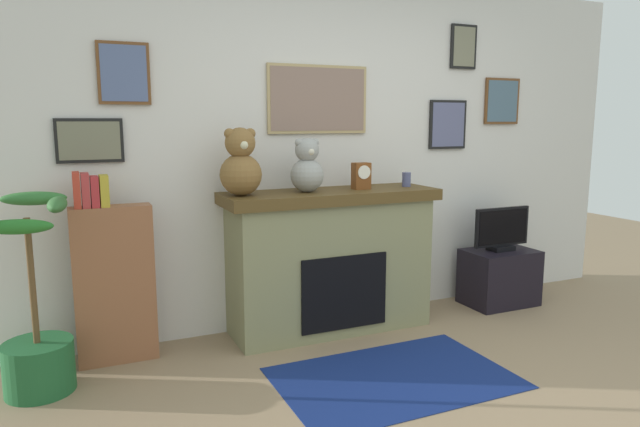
{
  "coord_description": "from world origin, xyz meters",
  "views": [
    {
      "loc": [
        -2.0,
        -1.97,
        1.54
      ],
      "look_at": [
        -0.35,
        1.7,
        0.87
      ],
      "focal_mm": 31.9,
      "sensor_mm": 36.0,
      "label": 1
    }
  ],
  "objects_px": {
    "television": "(502,230)",
    "mantel_clock": "(361,176)",
    "potted_plant": "(36,334)",
    "tv_stand": "(499,277)",
    "teddy_bear_tan": "(241,165)",
    "teddy_bear_brown": "(307,168)",
    "candle_jar": "(406,179)",
    "bookshelf": "(113,279)",
    "fireplace": "(330,260)"
  },
  "relations": [
    {
      "from": "bookshelf",
      "to": "potted_plant",
      "type": "height_order",
      "value": "bookshelf"
    },
    {
      "from": "teddy_bear_brown",
      "to": "teddy_bear_tan",
      "type": "bearing_deg",
      "value": -179.99
    },
    {
      "from": "bookshelf",
      "to": "teddy_bear_tan",
      "type": "distance_m",
      "value": 1.09
    },
    {
      "from": "bookshelf",
      "to": "mantel_clock",
      "type": "height_order",
      "value": "mantel_clock"
    },
    {
      "from": "television",
      "to": "bookshelf",
      "type": "bearing_deg",
      "value": 178.09
    },
    {
      "from": "candle_jar",
      "to": "teddy_bear_brown",
      "type": "distance_m",
      "value": 0.83
    },
    {
      "from": "tv_stand",
      "to": "teddy_bear_brown",
      "type": "relative_size",
      "value": 1.54
    },
    {
      "from": "bookshelf",
      "to": "candle_jar",
      "type": "height_order",
      "value": "bookshelf"
    },
    {
      "from": "fireplace",
      "to": "candle_jar",
      "type": "bearing_deg",
      "value": -1.61
    },
    {
      "from": "mantel_clock",
      "to": "teddy_bear_tan",
      "type": "bearing_deg",
      "value": 179.96
    },
    {
      "from": "candle_jar",
      "to": "teddy_bear_brown",
      "type": "relative_size",
      "value": 0.29
    },
    {
      "from": "tv_stand",
      "to": "teddy_bear_tan",
      "type": "bearing_deg",
      "value": 178.93
    },
    {
      "from": "tv_stand",
      "to": "candle_jar",
      "type": "distance_m",
      "value": 1.26
    },
    {
      "from": "candle_jar",
      "to": "teddy_bear_brown",
      "type": "bearing_deg",
      "value": -179.97
    },
    {
      "from": "fireplace",
      "to": "teddy_bear_brown",
      "type": "height_order",
      "value": "teddy_bear_brown"
    },
    {
      "from": "bookshelf",
      "to": "tv_stand",
      "type": "height_order",
      "value": "bookshelf"
    },
    {
      "from": "fireplace",
      "to": "bookshelf",
      "type": "bearing_deg",
      "value": 178.45
    },
    {
      "from": "potted_plant",
      "to": "mantel_clock",
      "type": "bearing_deg",
      "value": 5.47
    },
    {
      "from": "fireplace",
      "to": "candle_jar",
      "type": "xyz_separation_m",
      "value": [
        0.63,
        -0.02,
        0.57
      ]
    },
    {
      "from": "television",
      "to": "mantel_clock",
      "type": "bearing_deg",
      "value": 178.16
    },
    {
      "from": "candle_jar",
      "to": "mantel_clock",
      "type": "height_order",
      "value": "mantel_clock"
    },
    {
      "from": "bookshelf",
      "to": "teddy_bear_tan",
      "type": "relative_size",
      "value": 2.72
    },
    {
      "from": "fireplace",
      "to": "tv_stand",
      "type": "relative_size",
      "value": 2.69
    },
    {
      "from": "tv_stand",
      "to": "teddy_bear_tan",
      "type": "distance_m",
      "value": 2.43
    },
    {
      "from": "candle_jar",
      "to": "television",
      "type": "bearing_deg",
      "value": -2.7
    },
    {
      "from": "fireplace",
      "to": "tv_stand",
      "type": "xyz_separation_m",
      "value": [
        1.55,
        -0.06,
        -0.29
      ]
    },
    {
      "from": "bookshelf",
      "to": "potted_plant",
      "type": "distance_m",
      "value": 0.55
    },
    {
      "from": "bookshelf",
      "to": "tv_stand",
      "type": "xyz_separation_m",
      "value": [
        3.04,
        -0.1,
        -0.31
      ]
    },
    {
      "from": "potted_plant",
      "to": "teddy_bear_tan",
      "type": "height_order",
      "value": "teddy_bear_tan"
    },
    {
      "from": "television",
      "to": "mantel_clock",
      "type": "height_order",
      "value": "mantel_clock"
    },
    {
      "from": "tv_stand",
      "to": "fireplace",
      "type": "bearing_deg",
      "value": 177.8
    },
    {
      "from": "candle_jar",
      "to": "teddy_bear_brown",
      "type": "height_order",
      "value": "teddy_bear_brown"
    },
    {
      "from": "television",
      "to": "teddy_bear_brown",
      "type": "distance_m",
      "value": 1.83
    },
    {
      "from": "candle_jar",
      "to": "mantel_clock",
      "type": "bearing_deg",
      "value": -179.81
    },
    {
      "from": "potted_plant",
      "to": "tv_stand",
      "type": "bearing_deg",
      "value": 2.76
    },
    {
      "from": "mantel_clock",
      "to": "teddy_bear_tan",
      "type": "xyz_separation_m",
      "value": [
        -0.91,
        0.0,
        0.11
      ]
    },
    {
      "from": "potted_plant",
      "to": "tv_stand",
      "type": "distance_m",
      "value": 3.49
    },
    {
      "from": "potted_plant",
      "to": "tv_stand",
      "type": "height_order",
      "value": "potted_plant"
    },
    {
      "from": "potted_plant",
      "to": "teddy_bear_brown",
      "type": "height_order",
      "value": "teddy_bear_brown"
    },
    {
      "from": "mantel_clock",
      "to": "teddy_bear_tan",
      "type": "height_order",
      "value": "teddy_bear_tan"
    },
    {
      "from": "fireplace",
      "to": "television",
      "type": "height_order",
      "value": "fireplace"
    },
    {
      "from": "bookshelf",
      "to": "tv_stand",
      "type": "bearing_deg",
      "value": -1.88
    },
    {
      "from": "television",
      "to": "teddy_bear_brown",
      "type": "bearing_deg",
      "value": 178.59
    },
    {
      "from": "fireplace",
      "to": "tv_stand",
      "type": "height_order",
      "value": "fireplace"
    },
    {
      "from": "tv_stand",
      "to": "candle_jar",
      "type": "height_order",
      "value": "candle_jar"
    },
    {
      "from": "potted_plant",
      "to": "teddy_bear_tan",
      "type": "bearing_deg",
      "value": 9.33
    },
    {
      "from": "bookshelf",
      "to": "teddy_bear_brown",
      "type": "bearing_deg",
      "value": -2.57
    },
    {
      "from": "television",
      "to": "mantel_clock",
      "type": "relative_size",
      "value": 2.77
    },
    {
      "from": "teddy_bear_tan",
      "to": "teddy_bear_brown",
      "type": "xyz_separation_m",
      "value": [
        0.48,
        0.0,
        -0.03
      ]
    },
    {
      "from": "television",
      "to": "candle_jar",
      "type": "height_order",
      "value": "candle_jar"
    }
  ]
}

